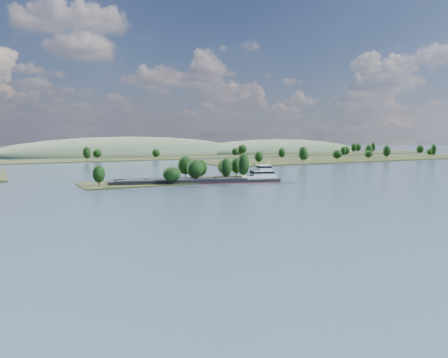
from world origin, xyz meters
TOP-DOWN VIEW (x-y plane):
  - ground at (0.00, 120.00)m, footprint 1800.00×1800.00m
  - tree_island at (7.38, 179.30)m, footprint 100.00×32.85m
  - right_bank at (231.86, 299.60)m, footprint 320.00×90.00m
  - back_shoreline at (8.68, 399.86)m, footprint 900.00×60.00m
  - hill_east at (260.00, 470.00)m, footprint 260.00×140.00m
  - hill_west at (60.00, 500.00)m, footprint 320.00×160.00m
  - cargo_barge at (11.83, 168.78)m, footprint 87.61×30.07m

SIDE VIEW (x-z plane):
  - ground at x=0.00m, z-range 0.00..0.00m
  - hill_east at x=260.00m, z-range -18.00..18.00m
  - hill_west at x=60.00m, z-range -22.00..22.00m
  - back_shoreline at x=8.68m, z-range -6.72..8.10m
  - right_bank at x=231.86m, z-range -6.73..8.71m
  - cargo_barge at x=11.83m, z-range -4.43..7.41m
  - tree_island at x=7.38m, z-range -3.66..11.80m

